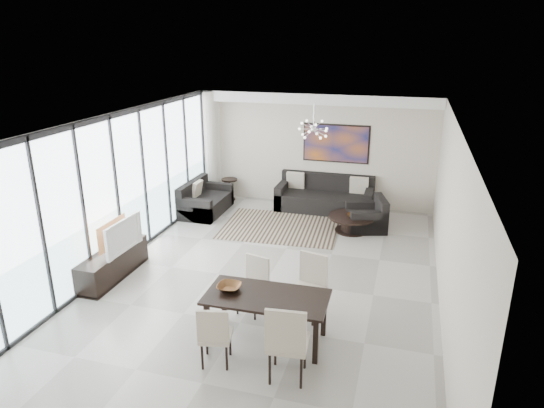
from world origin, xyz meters
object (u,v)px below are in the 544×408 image
(coffee_table, at_px, (351,223))
(tv_console, at_px, (113,264))
(television, at_px, (119,235))
(dining_table, at_px, (267,301))
(sofa_main, at_px, (325,199))

(coffee_table, relative_size, tv_console, 0.62)
(tv_console, xyz_separation_m, television, (0.16, 0.06, 0.56))
(tv_console, distance_m, television, 0.59)
(tv_console, bearing_deg, dining_table, -18.56)
(coffee_table, height_order, sofa_main, sofa_main)
(coffee_table, relative_size, television, 1.02)
(dining_table, bearing_deg, tv_console, 161.44)
(sofa_main, xyz_separation_m, television, (-2.94, -4.65, 0.53))
(television, relative_size, dining_table, 0.58)
(tv_console, height_order, dining_table, dining_table)
(sofa_main, relative_size, television, 2.33)
(coffee_table, distance_m, television, 5.11)
(television, distance_m, dining_table, 3.34)
(tv_console, bearing_deg, television, 21.00)
(sofa_main, distance_m, television, 5.53)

